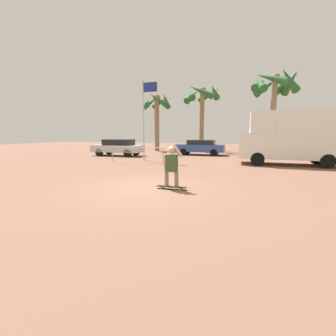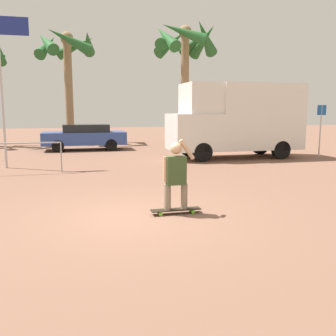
{
  "view_description": "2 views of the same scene",
  "coord_description": "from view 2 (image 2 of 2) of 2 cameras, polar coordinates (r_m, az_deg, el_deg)",
  "views": [
    {
      "loc": [
        3.14,
        -7.31,
        1.91
      ],
      "look_at": [
        0.49,
        0.75,
        0.63
      ],
      "focal_mm": 24.0,
      "sensor_mm": 36.0,
      "label": 1
    },
    {
      "loc": [
        -1.19,
        -7.31,
        2.15
      ],
      "look_at": [
        0.82,
        0.51,
        0.9
      ],
      "focal_mm": 40.0,
      "sensor_mm": 36.0,
      "label": 2
    }
  ],
  "objects": [
    {
      "name": "ground_plane",
      "position": [
        7.72,
        -4.98,
        -7.41
      ],
      "size": [
        80.0,
        80.0,
        0.0
      ],
      "primitive_type": "plane",
      "color": "brown"
    },
    {
      "name": "skateboard",
      "position": [
        7.88,
        1.2,
        -6.41
      ],
      "size": [
        1.06,
        0.23,
        0.1
      ],
      "color": "black",
      "rests_on": "ground_plane"
    },
    {
      "name": "person_skateboarder",
      "position": [
        7.71,
        1.22,
        -0.6
      ],
      "size": [
        0.68,
        0.24,
        1.47
      ],
      "color": "gray",
      "rests_on": "skateboard"
    },
    {
      "name": "camper_van",
      "position": [
        17.28,
        10.52,
        7.44
      ],
      "size": [
        5.93,
        2.18,
        3.3
      ],
      "color": "black",
      "rests_on": "ground_plane"
    },
    {
      "name": "parked_car_blue",
      "position": [
        20.9,
        -12.59,
        4.76
      ],
      "size": [
        4.4,
        1.91,
        1.39
      ],
      "color": "black",
      "rests_on": "ground_plane"
    },
    {
      "name": "palm_tree_near_van",
      "position": [
        23.86,
        2.54,
        18.16
      ],
      "size": [
        4.18,
        4.13,
        7.41
      ],
      "color": "#8E704C",
      "rests_on": "ground_plane"
    },
    {
      "name": "palm_tree_center_background",
      "position": [
        25.87,
        -15.26,
        16.71
      ],
      "size": [
        4.03,
        4.01,
        7.29
      ],
      "color": "#8E704C",
      "rests_on": "ground_plane"
    },
    {
      "name": "flagpole",
      "position": [
        15.19,
        -23.7,
        12.78
      ],
      "size": [
        1.12,
        0.12,
        5.72
      ],
      "color": "#B7B7BC",
      "rests_on": "ground_plane"
    },
    {
      "name": "street_sign",
      "position": [
        18.13,
        22.25,
        6.19
      ],
      "size": [
        0.44,
        0.06,
        2.37
      ],
      "color": "#B7B7BC",
      "rests_on": "ground_plane"
    },
    {
      "name": "plaza_railing_segment",
      "position": [
        13.64,
        -23.73,
        2.76
      ],
      "size": [
        3.71,
        0.05,
        1.08
      ],
      "color": "#99999E",
      "rests_on": "ground_plane"
    }
  ]
}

